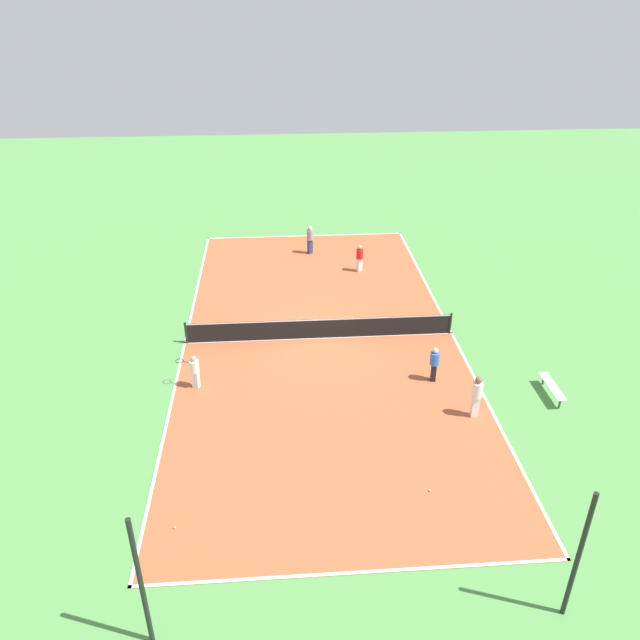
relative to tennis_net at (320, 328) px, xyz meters
The scene contains 14 objects.
ground_plane 0.52m from the tennis_net, ahead, with size 80.00×80.00×0.00m, color #518E47.
court_surface 0.51m from the tennis_net, ahead, with size 11.64×24.34×0.02m.
tennis_net is the anchor object (origin of this frame).
bench 9.56m from the tennis_net, 149.64° to the left, with size 0.36×1.82×0.45m.
player_baseline_gray 9.42m from the tennis_net, 90.83° to the right, with size 0.50×0.50×1.62m.
player_far_white 5.96m from the tennis_net, 33.71° to the left, with size 0.99×0.66×1.38m.
player_coach_red 7.28m from the tennis_net, 110.85° to the right, with size 0.49×0.49×1.45m.
player_near_white 7.72m from the tennis_net, 130.77° to the left, with size 0.37×0.37×1.66m.
player_near_blue 5.42m from the tennis_net, 139.37° to the left, with size 0.43×0.43×1.45m.
tennis_ball_far_baseline 9.75m from the tennis_net, 105.74° to the left, with size 0.07×0.07×0.07m, color #CCE033.
tennis_ball_midcourt 2.36m from the tennis_net, 134.94° to the right, with size 0.07×0.07×0.07m, color #CCE033.
tennis_ball_right_alley 11.37m from the tennis_net, 64.61° to the left, with size 0.07×0.07×0.07m, color #CCE033.
fence_post_back_left 14.58m from the tennis_net, 109.96° to the left, with size 0.12×0.12×3.95m.
fence_post_back_right 14.58m from the tennis_net, 70.04° to the left, with size 0.12×0.12×3.95m.
Camera 1 is at (1.71, 23.08, 13.66)m, focal length 35.00 mm.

